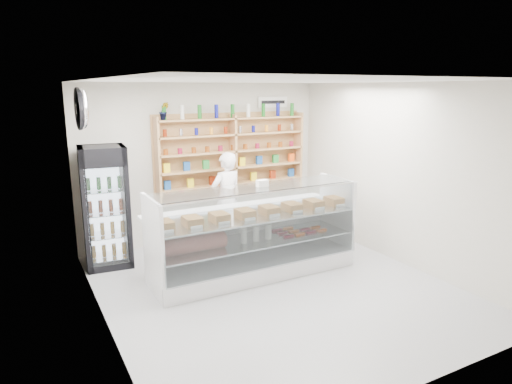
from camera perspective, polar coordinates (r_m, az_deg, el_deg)
room at (r=6.04m, az=2.46°, el=0.34°), size 5.00×5.00×5.00m
display_counter at (r=6.81m, az=-0.26°, el=-7.27°), size 3.06×0.91×1.33m
shop_worker at (r=7.92m, az=-3.71°, el=-0.92°), size 0.66×0.50×1.65m
drinks_cooler at (r=7.34m, az=-18.28°, el=-1.76°), size 0.73×0.72×1.87m
wall_shelving at (r=8.28m, az=-2.88°, el=5.12°), size 2.84×0.28×1.33m
potted_plant at (r=7.75m, az=-11.43°, el=9.89°), size 0.18×0.15×0.29m
security_mirror at (r=6.32m, az=-20.86°, el=9.69°), size 0.15×0.50×0.50m
wall_sign at (r=8.74m, az=2.10°, el=11.17°), size 0.62×0.03×0.20m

